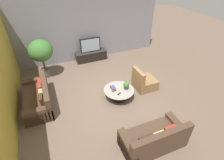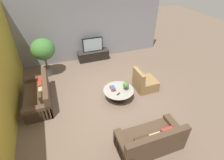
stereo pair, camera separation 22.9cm
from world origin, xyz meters
name	(u,v)px [view 2 (the right image)]	position (x,y,z in m)	size (l,w,h in m)	color
ground_plane	(111,95)	(0.00, 0.00, 0.00)	(24.00, 24.00, 0.00)	brown
back_wall_stone	(88,29)	(0.00, 3.26, 1.50)	(7.40, 0.12, 3.00)	gray
side_wall_left	(1,75)	(-3.26, 0.20, 1.50)	(0.12, 7.40, 3.00)	gold
media_console	(93,55)	(0.11, 2.94, 0.24)	(1.52, 0.50, 0.47)	black
television	(93,45)	(0.11, 2.94, 0.80)	(0.97, 0.13, 0.68)	black
coffee_table	(118,92)	(0.18, -0.25, 0.27)	(1.09, 1.09, 0.38)	black
couch_by_wall	(39,96)	(-2.50, 0.49, 0.29)	(0.84, 1.93, 0.84)	#4C3828
couch_near_entry	(150,140)	(0.22, -2.42, 0.29)	(1.73, 0.84, 0.84)	#4C3828
armchair_wicker	(144,83)	(1.33, -0.07, 0.27)	(0.80, 0.76, 0.86)	olive
potted_palm_tall	(43,51)	(-2.11, 2.27, 1.14)	(0.94, 0.94, 1.65)	#514C47
potted_plant_tabletop	(126,86)	(0.43, -0.31, 0.55)	(0.22, 0.22, 0.29)	#514C47
book_stack	(113,88)	(0.01, -0.14, 0.42)	(0.21, 0.29, 0.08)	gold
remote_black	(118,94)	(0.09, -0.48, 0.39)	(0.04, 0.16, 0.02)	black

